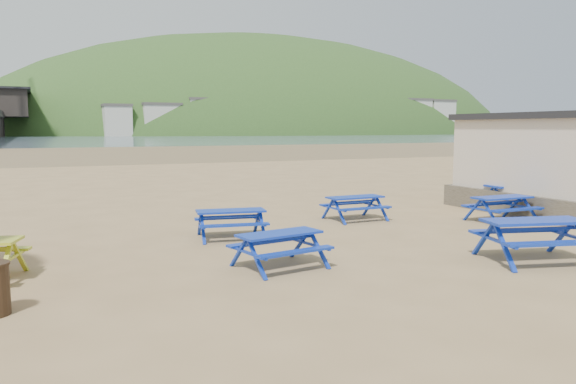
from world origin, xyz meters
name	(u,v)px	position (x,y,z in m)	size (l,w,h in m)	color
ground	(323,239)	(0.00, 0.00, 0.00)	(400.00, 400.00, 0.00)	tan
wet_sand	(94,152)	(0.00, 55.00, 0.00)	(400.00, 400.00, 0.00)	olive
sea	(55,137)	(0.00, 170.00, 0.01)	(400.00, 400.00, 0.00)	#495C69
picnic_table_blue_a	(231,224)	(-2.01, 1.00, 0.35)	(1.86, 1.60, 0.69)	#0E19A3
picnic_table_blue_b	(355,208)	(2.18, 2.09, 0.35)	(1.69, 1.37, 0.70)	#0E19A3
picnic_table_blue_c	(517,198)	(7.88, 1.44, 0.43)	(2.23, 1.89, 0.86)	#0E19A3
picnic_table_blue_d	(280,250)	(-2.09, -2.17, 0.34)	(1.84, 1.58, 0.69)	#0E19A3
picnic_table_blue_e	(534,241)	(2.79, -3.82, 0.43)	(2.39, 2.11, 0.85)	#0E19A3
picnic_table_blue_f	(502,209)	(5.83, 0.04, 0.37)	(1.75, 1.42, 0.73)	#0E19A3
headland_town	(261,155)	(90.00, 229.68, -9.91)	(264.00, 144.00, 108.00)	#2D4C1E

